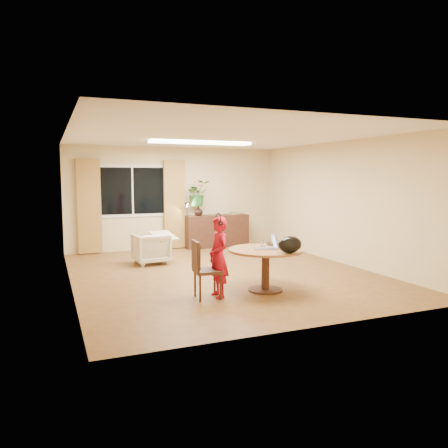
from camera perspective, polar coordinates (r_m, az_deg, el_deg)
name	(u,v)px	position (r m, az deg, el deg)	size (l,w,h in m)	color
floor	(222,273)	(8.46, -0.24, -6.44)	(6.50, 6.50, 0.00)	brown
ceiling	(222,136)	(8.29, -0.25, 11.39)	(6.50, 6.50, 0.00)	white
wall_back	(175,198)	(11.35, -6.38, 3.38)	(5.50, 5.50, 0.00)	beige
wall_left	(69,210)	(7.69, -19.65, 1.73)	(6.50, 6.50, 0.00)	beige
wall_right	(342,203)	(9.64, 15.13, 2.71)	(6.50, 6.50, 0.00)	beige
window	(132,191)	(11.07, -11.86, 4.26)	(1.70, 0.03, 1.30)	white
curtain_left	(89,206)	(10.88, -17.20, 2.21)	(0.55, 0.08, 2.25)	olive
curtain_right	(175,204)	(11.25, -6.48, 2.57)	(0.55, 0.08, 2.25)	olive
ceiling_panel	(201,143)	(9.41, -3.02, 10.55)	(2.20, 0.35, 0.05)	white
dining_table	(266,258)	(7.11, 5.46, -4.42)	(1.21, 1.21, 0.69)	brown
dining_chair	(208,269)	(6.68, -2.17, -5.94)	(0.43, 0.39, 0.89)	black
child	(219,257)	(6.71, -0.72, -4.35)	(0.30, 0.45, 1.24)	red
laptop	(264,241)	(7.06, 5.31, -2.26)	(0.38, 0.25, 0.25)	#B7B7BC
tumbler	(263,244)	(7.31, 5.12, -2.56)	(0.07, 0.07, 0.10)	white
wine_glass	(283,240)	(7.43, 7.68, -2.11)	(0.07, 0.07, 0.19)	white
pot_lid	(273,244)	(7.51, 6.43, -2.60)	(0.21, 0.21, 0.03)	white
handbag	(290,245)	(6.73, 8.62, -2.67)	(0.39, 0.23, 0.26)	black
armchair	(151,248)	(9.46, -9.52, -3.16)	(0.70, 0.72, 0.65)	beige
throw	(164,232)	(9.43, -7.88, -1.06)	(0.45, 0.55, 0.03)	beige
sideboard	(217,231)	(11.53, -0.96, -0.91)	(1.69, 0.41, 0.85)	black
vase	(198,211)	(11.30, -3.36, 1.72)	(0.24, 0.24, 0.25)	black
bouquet	(198,193)	(11.27, -3.48, 4.02)	(0.59, 0.51, 0.66)	#346B28
book_stack	(235,213)	(11.68, 1.40, 1.46)	(0.20, 0.15, 0.08)	olive
desk_lamp	(187,209)	(11.15, -4.84, 1.95)	(0.15, 0.15, 0.36)	black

